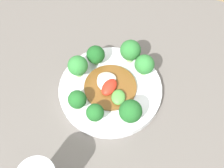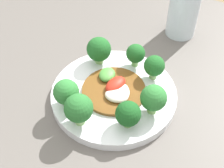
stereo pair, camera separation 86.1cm
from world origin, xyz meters
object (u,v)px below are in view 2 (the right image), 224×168
Objects in this scene: plate at (112,94)px; stirfry_center at (114,88)px; broccoli_southwest at (66,92)px; drinking_glass at (183,13)px; broccoli_south at (79,109)px; broccoli_east at (154,98)px; broccoli_north at (134,53)px; broccoli_northeast at (154,66)px; broccoli_northwest at (99,50)px; broccoli_southeast at (128,114)px.

plate is 1.97× the size of stirfry_center.
drinking_glass is (0.10, 0.36, 0.01)m from broccoli_southwest.
broccoli_south is 0.14m from broccoli_east.
broccoli_southwest is at bearing -108.95° from broccoli_north.
broccoli_southwest is at bearing -126.72° from broccoli_northeast.
broccoli_southeast is at bearing -41.33° from broccoli_northwest.
plate is 0.10m from broccoli_southwest.
broccoli_southeast is 0.06m from broccoli_east.
broccoli_southwest reaches higher than broccoli_southeast.
plate is 4.59× the size of broccoli_northeast.
broccoli_east is at bearing -66.12° from broccoli_northeast.
broccoli_south is at bearing -153.44° from broccoli_southeast.
broccoli_east reaches higher than broccoli_north.
broccoli_east is at bearing 41.18° from broccoli_south.
broccoli_north reaches higher than plate.
broccoli_southwest is at bearing -127.61° from plate.
broccoli_northeast is at bearing 113.88° from broccoli_east.
stirfry_center is at bearing -124.84° from broccoli_northeast.
broccoli_east reaches higher than broccoli_southwest.
broccoli_northeast is at bearing 55.16° from stirfry_center.
broccoli_southwest is 0.19m from broccoli_northeast.
broccoli_northwest reaches higher than broccoli_southwest.
broccoli_northwest reaches higher than broccoli_northeast.
broccoli_east is (0.15, 0.07, 0.00)m from broccoli_southwest.
stirfry_center is (0.00, -0.09, -0.02)m from broccoli_north.
plate is at bearing 83.54° from broccoli_south.
stirfry_center is at bearing 174.41° from broccoli_east.
broccoli_southeast is 0.17m from broccoli_north.
broccoli_east reaches higher than stirfry_center.
broccoli_north is (-0.07, 0.15, 0.00)m from broccoli_southeast.
broccoli_northwest is at bearing 140.11° from stirfry_center.
broccoli_south is at bearing -93.39° from broccoli_north.
broccoli_north is 0.84× the size of broccoli_east.
broccoli_east is (0.09, -0.10, 0.01)m from broccoli_north.
broccoli_east is (0.16, -0.07, 0.00)m from broccoli_northwest.
broccoli_northwest reaches higher than plate.
drinking_glass reaches higher than broccoli_east.
broccoli_east is at bearing -79.15° from drinking_glass.
broccoli_east is 0.54× the size of drinking_glass.
stirfry_center is 1.09× the size of drinking_glass.
broccoli_east reaches higher than broccoli_northeast.
stirfry_center is at bearing -39.89° from broccoli_northwest.
broccoli_southwest reaches higher than broccoli_north.
drinking_glass is at bearing 100.85° from broccoli_east.
broccoli_south is at bearing -138.82° from broccoli_east.
broccoli_south is 0.19m from broccoli_northeast.
broccoli_east is at bearing -47.13° from broccoli_north.
broccoli_northeast reaches higher than stirfry_center.
plate is 0.02m from stirfry_center.
broccoli_northwest is 0.17m from broccoli_south.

